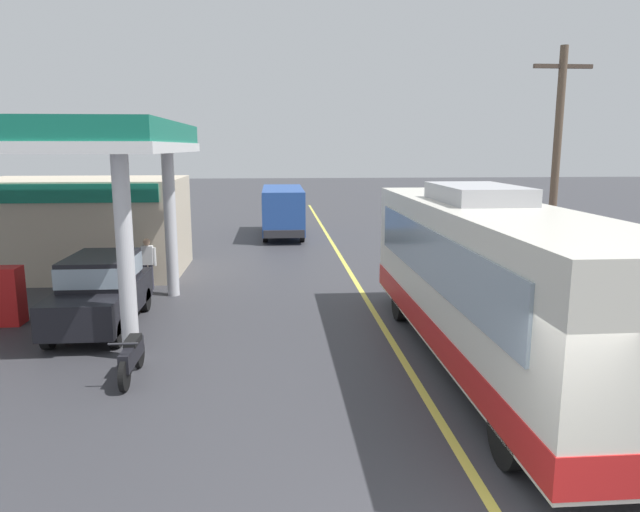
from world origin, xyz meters
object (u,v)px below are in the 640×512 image
object	(u,v)px
coach_bus_main	(490,284)
car_at_pump	(101,288)
motorcycle_parked_forecourt	(132,356)
minibus_opposing_lane	(283,207)
pedestrian_near_pump	(148,261)

from	to	relation	value
coach_bus_main	car_at_pump	world-z (taller)	coach_bus_main
car_at_pump	motorcycle_parked_forecourt	world-z (taller)	car_at_pump
car_at_pump	motorcycle_parked_forecourt	distance (m)	3.82
minibus_opposing_lane	motorcycle_parked_forecourt	bearing A→B (deg)	-100.02
car_at_pump	pedestrian_near_pump	world-z (taller)	car_at_pump
coach_bus_main	motorcycle_parked_forecourt	size ratio (longest dim) A/B	6.13
minibus_opposing_lane	motorcycle_parked_forecourt	xyz separation A→B (m)	(-3.26, -18.45, -1.03)
coach_bus_main	car_at_pump	bearing A→B (deg)	159.56
motorcycle_parked_forecourt	minibus_opposing_lane	bearing A→B (deg)	79.98
coach_bus_main	car_at_pump	size ratio (longest dim) A/B	2.63
pedestrian_near_pump	minibus_opposing_lane	bearing A→B (deg)	68.11
car_at_pump	minibus_opposing_lane	distance (m)	15.76
minibus_opposing_lane	motorcycle_parked_forecourt	world-z (taller)	minibus_opposing_lane
coach_bus_main	minibus_opposing_lane	bearing A→B (deg)	102.24
coach_bus_main	minibus_opposing_lane	world-z (taller)	coach_bus_main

